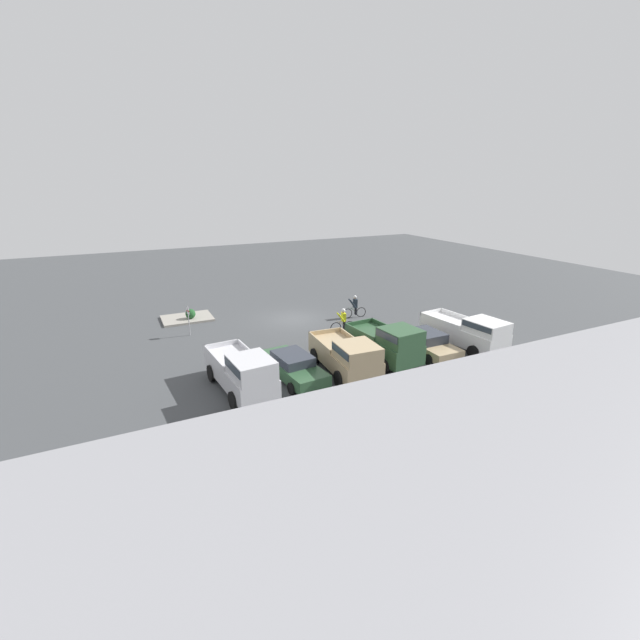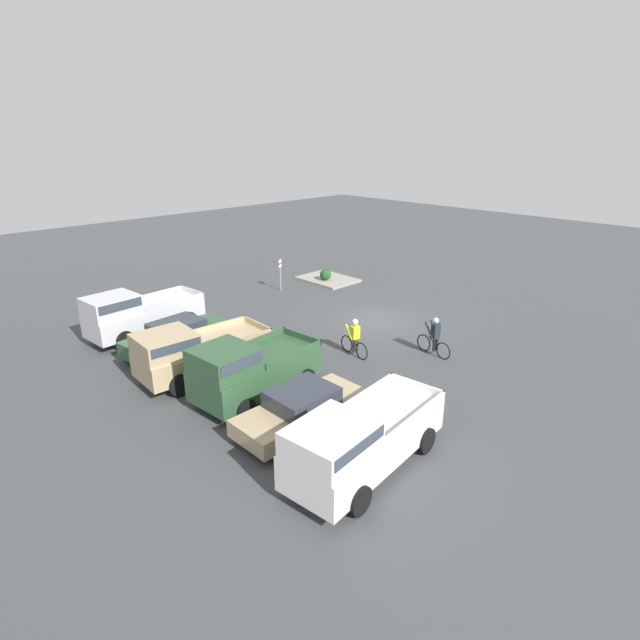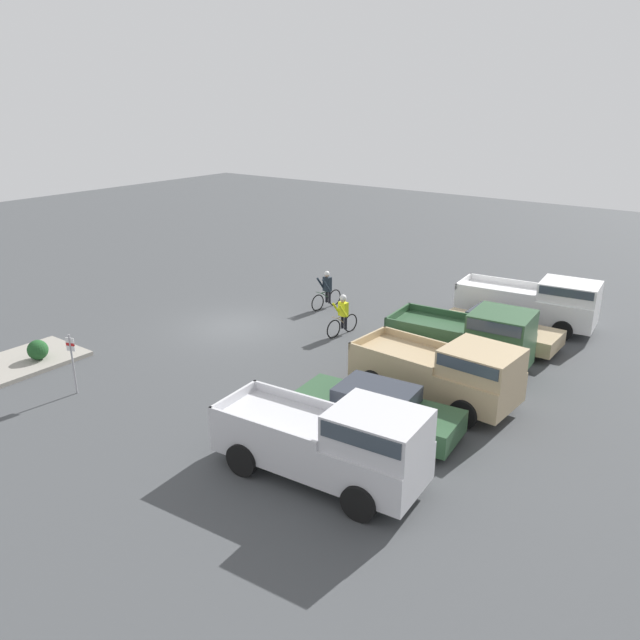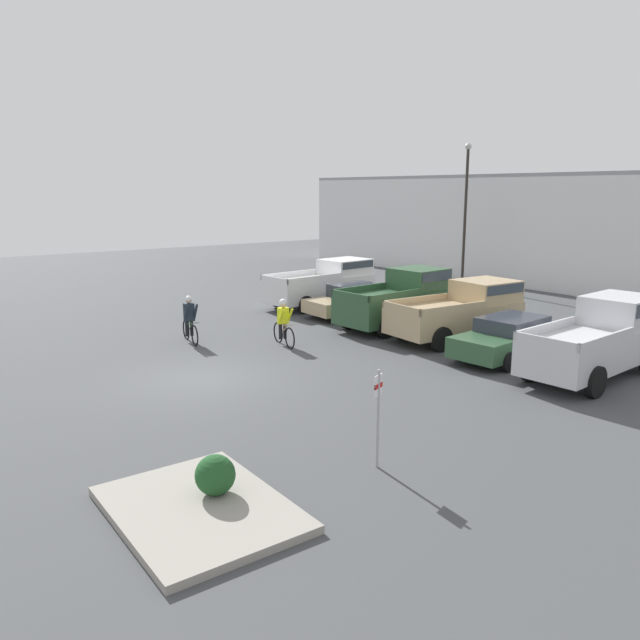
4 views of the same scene
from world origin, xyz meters
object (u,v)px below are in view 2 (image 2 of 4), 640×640
Objects in this scene: cyclist_1 at (434,336)px; fire_lane_sign at (280,271)px; pickup_truck_2 at (194,351)px; cyclist_0 at (355,337)px; shrub at (325,275)px; pickup_truck_3 at (136,313)px; pickup_truck_1 at (249,369)px; sedan_0 at (302,408)px; pickup_truck_0 at (359,440)px; sedan_1 at (178,336)px.

fire_lane_sign is (11.85, -1.37, 0.39)m from cyclist_1.
pickup_truck_2 is 6.70m from cyclist_0.
pickup_truck_3 is at bearing 91.37° from shrub.
pickup_truck_1 reaches higher than cyclist_0.
pickup_truck_2 is at bearing 5.40° from sedan_0.
pickup_truck_3 is 2.73× the size of fire_lane_sign.
pickup_truck_0 is 17.85m from fire_lane_sign.
cyclist_0 is (5.43, -5.90, -0.25)m from pickup_truck_0.
fire_lane_sign is at bearing -37.63° from sedan_0.
sedan_0 is 15.27m from fire_lane_sign.
fire_lane_sign reaches higher than sedan_0.
cyclist_1 reaches higher than sedan_0.
pickup_truck_2 is 3.01× the size of cyclist_0.
pickup_truck_0 is 8.47m from pickup_truck_2.
pickup_truck_3 is at bearing 36.81° from cyclist_1.
cyclist_1 is at bearing 157.64° from shrub.
sedan_0 reaches higher than sedan_1.
cyclist_1 is at bearing -88.34° from sedan_0.
pickup_truck_0 is 7.83× the size of shrub.
pickup_truck_0 is 1.02× the size of pickup_truck_3.
cyclist_0 is at bearing -116.93° from pickup_truck_2.
pickup_truck_2 is 2.61× the size of fire_lane_sign.
pickup_truck_3 reaches higher than pickup_truck_2.
pickup_truck_3 is (5.54, -0.29, 0.07)m from pickup_truck_2.
cyclist_1 reaches higher than cyclist_0.
shrub is (3.07, -12.29, -0.19)m from sedan_1.
pickup_truck_1 is 8.37m from cyclist_1.
pickup_truck_3 is at bearing 33.51° from cyclist_0.
fire_lane_sign is at bearing -45.10° from pickup_truck_1.
fire_lane_sign is at bearing -22.25° from cyclist_0.
pickup_truck_0 is 19.36m from shrub.
pickup_truck_3 is at bearing -0.95° from pickup_truck_0.
pickup_truck_2 is 1.07× the size of sedan_1.
cyclist_0 is at bearing 46.70° from cyclist_1.
sedan_1 is at bearing 41.62° from cyclist_0.
cyclist_1 is (-5.40, -8.48, -0.26)m from pickup_truck_2.
shrub is at bearing -47.61° from sedan_0.
pickup_truck_2 is 5.54m from pickup_truck_3.
shrub is at bearing -38.78° from cyclist_0.
fire_lane_sign reaches higher than cyclist_1.
sedan_0 is at bearing 115.51° from cyclist_0.
shrub is (5.84, -13.10, -0.59)m from pickup_truck_2.
pickup_truck_3 is 2.97× the size of cyclist_1.
pickup_truck_3 is at bearing -3.05° from pickup_truck_2.
pickup_truck_2 is 2.84× the size of cyclist_1.
pickup_truck_0 is at bearing -179.57° from pickup_truck_2.
sedan_0 is at bearing -174.60° from pickup_truck_2.
cyclist_0 reaches higher than sedan_0.
cyclist_1 is at bearing -136.82° from sedan_1.
pickup_truck_0 reaches higher than fire_lane_sign.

